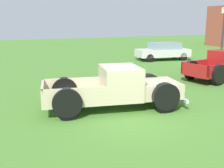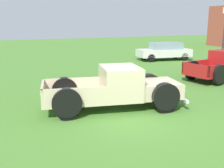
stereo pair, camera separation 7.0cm
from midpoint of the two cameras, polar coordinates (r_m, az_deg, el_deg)
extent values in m
plane|color=#477A2D|center=(9.21, 3.97, -6.38)|extent=(80.00, 80.00, 0.00)
cube|color=#C6B793|center=(10.10, 9.15, -0.92)|extent=(1.78, 1.76, 0.54)
cube|color=silver|center=(10.40, 13.06, -0.68)|extent=(1.34, 0.34, 0.46)
sphere|color=silver|center=(10.92, 11.62, 0.18)|extent=(0.20, 0.20, 0.20)
sphere|color=silver|center=(9.86, 14.45, -1.35)|extent=(0.20, 0.20, 0.20)
cube|color=#C6B793|center=(9.61, 1.52, 0.35)|extent=(1.88, 1.60, 1.14)
cube|color=#8C9EA8|center=(9.72, 4.98, 1.96)|extent=(1.41, 0.33, 0.50)
cube|color=#C6B793|center=(9.49, -8.42, -3.21)|extent=(2.05, 2.37, 0.10)
cube|color=#C6B793|center=(10.16, -8.82, -0.24)|extent=(0.51, 2.05, 0.54)
cube|color=#C6B793|center=(8.64, -8.09, -2.61)|extent=(0.51, 2.05, 0.54)
cube|color=#C6B793|center=(9.39, -14.57, -1.63)|extent=(1.63, 0.42, 0.54)
cylinder|color=black|center=(10.92, 7.50, -1.27)|extent=(0.37, 0.78, 0.75)
cylinder|color=#B7B7BC|center=(10.93, 7.48, -1.26)|extent=(0.29, 0.34, 0.30)
cylinder|color=black|center=(10.87, 7.53, -0.30)|extent=(0.47, 0.99, 0.95)
cylinder|color=black|center=(9.43, 10.95, -3.72)|extent=(0.37, 0.78, 0.75)
cylinder|color=#B7B7BC|center=(9.42, 10.97, -3.73)|extent=(0.29, 0.34, 0.30)
cylinder|color=black|center=(9.38, 11.00, -2.61)|extent=(0.47, 0.99, 0.95)
cylinder|color=black|center=(10.29, -10.14, -2.27)|extent=(0.37, 0.78, 0.75)
cylinder|color=#B7B7BC|center=(10.30, -10.14, -2.25)|extent=(0.29, 0.34, 0.30)
cylinder|color=black|center=(10.24, -10.18, -1.24)|extent=(0.47, 0.99, 0.95)
cylinder|color=black|center=(8.69, -9.62, -5.12)|extent=(0.37, 0.78, 0.75)
cylinder|color=#B7B7BC|center=(8.68, -9.61, -5.14)|extent=(0.29, 0.34, 0.30)
cylinder|color=black|center=(8.64, -9.67, -3.92)|extent=(0.47, 0.99, 0.95)
cube|color=silver|center=(10.49, 13.17, -2.31)|extent=(1.79, 0.47, 0.12)
cube|color=maroon|center=(14.76, 19.17, 2.07)|extent=(1.97, 2.31, 0.10)
cube|color=maroon|center=(15.18, 16.90, 3.74)|extent=(0.44, 2.04, 0.54)
cube|color=maroon|center=(14.27, 21.77, 2.80)|extent=(0.44, 2.04, 0.54)
cube|color=maroon|center=(13.93, 16.83, 2.95)|extent=(1.63, 0.36, 0.54)
cylinder|color=black|center=(15.08, 16.09, 2.32)|extent=(0.34, 0.77, 0.75)
cylinder|color=#B7B7BC|center=(15.08, 16.06, 2.32)|extent=(0.28, 0.33, 0.30)
cylinder|color=black|center=(15.04, 16.14, 3.02)|extent=(0.43, 0.98, 0.94)
cylinder|color=black|center=(14.11, 21.23, 1.22)|extent=(0.34, 0.77, 0.75)
cylinder|color=#B7B7BC|center=(14.11, 21.27, 1.21)|extent=(0.28, 0.33, 0.30)
cylinder|color=black|center=(14.08, 21.30, 1.97)|extent=(0.43, 0.98, 0.94)
cube|color=silver|center=(22.17, 10.52, 6.51)|extent=(2.34, 4.40, 0.57)
cube|color=#7F939E|center=(22.18, 10.92, 7.92)|extent=(1.79, 2.54, 0.52)
cylinder|color=black|center=(20.93, 7.88, 5.43)|extent=(0.28, 0.63, 0.61)
cylinder|color=black|center=(22.32, 6.33, 5.95)|extent=(0.28, 0.63, 0.61)
cylinder|color=black|center=(22.21, 14.68, 5.57)|extent=(0.28, 0.63, 0.61)
cylinder|color=black|center=(23.53, 12.82, 6.07)|extent=(0.28, 0.63, 0.61)
cube|color=#2D2D33|center=(19.51, 21.68, 3.53)|extent=(0.36, 0.36, 0.25)
cylinder|color=#2D2D33|center=(19.32, 22.13, 8.73)|extent=(0.12, 0.12, 3.30)
camera|label=1|loc=(0.04, -90.21, -0.05)|focal=43.41mm
camera|label=2|loc=(0.04, 89.79, 0.05)|focal=43.41mm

